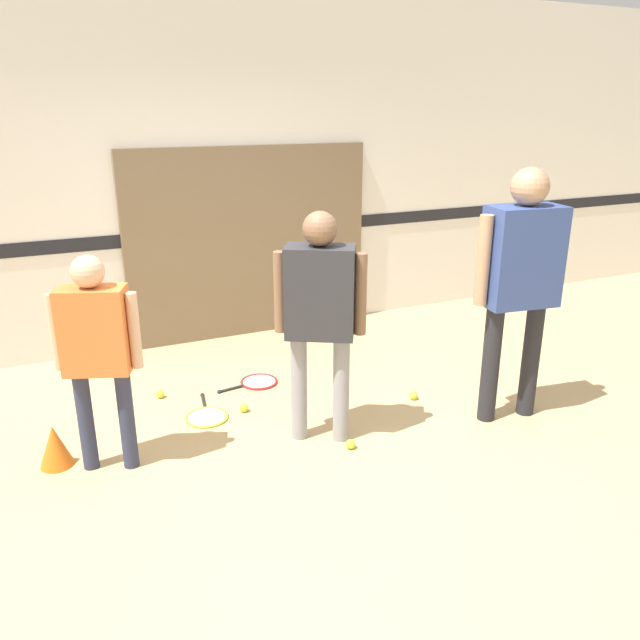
{
  "coord_description": "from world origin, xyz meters",
  "views": [
    {
      "loc": [
        -1.36,
        -3.33,
        2.17
      ],
      "look_at": [
        0.21,
        0.11,
        0.86
      ],
      "focal_mm": 35.0,
      "sensor_mm": 36.0,
      "label": 1
    }
  ],
  "objects_px": {
    "person_student_right": "(521,270)",
    "training_cone": "(55,446)",
    "racket_second_spare": "(257,382)",
    "tennis_ball_near_instructor": "(351,444)",
    "tennis_ball_stray_right": "(414,395)",
    "tennis_ball_by_spare_racket": "(244,408)",
    "racket_spare_on_floor": "(207,416)",
    "person_instructor": "(320,304)",
    "tennis_ball_stray_left": "(160,394)",
    "person_student_left": "(96,342)"
  },
  "relations": [
    {
      "from": "person_instructor",
      "to": "person_student_left",
      "type": "bearing_deg",
      "value": -159.64
    },
    {
      "from": "tennis_ball_stray_left",
      "to": "training_cone",
      "type": "xyz_separation_m",
      "value": [
        -0.78,
        -0.7,
        0.11
      ]
    },
    {
      "from": "tennis_ball_near_instructor",
      "to": "tennis_ball_stray_right",
      "type": "distance_m",
      "value": 0.9
    },
    {
      "from": "tennis_ball_by_spare_racket",
      "to": "tennis_ball_stray_left",
      "type": "height_order",
      "value": "same"
    },
    {
      "from": "person_student_right",
      "to": "training_cone",
      "type": "distance_m",
      "value": 3.25
    },
    {
      "from": "person_instructor",
      "to": "training_cone",
      "type": "bearing_deg",
      "value": -163.1
    },
    {
      "from": "tennis_ball_by_spare_racket",
      "to": "training_cone",
      "type": "distance_m",
      "value": 1.32
    },
    {
      "from": "person_instructor",
      "to": "tennis_ball_stray_right",
      "type": "bearing_deg",
      "value": 44.14
    },
    {
      "from": "person_instructor",
      "to": "tennis_ball_near_instructor",
      "type": "distance_m",
      "value": 0.96
    },
    {
      "from": "racket_spare_on_floor",
      "to": "tennis_ball_by_spare_racket",
      "type": "relative_size",
      "value": 8.63
    },
    {
      "from": "person_student_left",
      "to": "racket_spare_on_floor",
      "type": "xyz_separation_m",
      "value": [
        0.71,
        0.39,
        -0.84
      ]
    },
    {
      "from": "racket_spare_on_floor",
      "to": "racket_second_spare",
      "type": "relative_size",
      "value": 1.05
    },
    {
      "from": "racket_second_spare",
      "to": "tennis_ball_stray_right",
      "type": "height_order",
      "value": "tennis_ball_stray_right"
    },
    {
      "from": "racket_spare_on_floor",
      "to": "tennis_ball_stray_right",
      "type": "xyz_separation_m",
      "value": [
        1.54,
        -0.38,
        0.02
      ]
    },
    {
      "from": "tennis_ball_by_spare_racket",
      "to": "tennis_ball_stray_right",
      "type": "xyz_separation_m",
      "value": [
        1.26,
        -0.35,
        0.0
      ]
    },
    {
      "from": "racket_second_spare",
      "to": "tennis_ball_stray_left",
      "type": "distance_m",
      "value": 0.78
    },
    {
      "from": "person_student_left",
      "to": "person_student_right",
      "type": "distance_m",
      "value": 2.78
    },
    {
      "from": "tennis_ball_by_spare_racket",
      "to": "racket_spare_on_floor",
      "type": "bearing_deg",
      "value": 173.09
    },
    {
      "from": "person_student_right",
      "to": "training_cone",
      "type": "bearing_deg",
      "value": -3.92
    },
    {
      "from": "person_student_left",
      "to": "tennis_ball_stray_left",
      "type": "height_order",
      "value": "person_student_left"
    },
    {
      "from": "person_student_right",
      "to": "racket_second_spare",
      "type": "relative_size",
      "value": 3.29
    },
    {
      "from": "person_student_right",
      "to": "training_cone",
      "type": "height_order",
      "value": "person_student_right"
    },
    {
      "from": "racket_second_spare",
      "to": "person_student_left",
      "type": "bearing_deg",
      "value": 24.11
    },
    {
      "from": "racket_spare_on_floor",
      "to": "tennis_ball_stray_right",
      "type": "bearing_deg",
      "value": -94.37
    },
    {
      "from": "tennis_ball_by_spare_racket",
      "to": "tennis_ball_stray_right",
      "type": "distance_m",
      "value": 1.31
    },
    {
      "from": "tennis_ball_near_instructor",
      "to": "training_cone",
      "type": "bearing_deg",
      "value": 161.59
    },
    {
      "from": "racket_second_spare",
      "to": "tennis_ball_near_instructor",
      "type": "distance_m",
      "value": 1.25
    },
    {
      "from": "training_cone",
      "to": "tennis_ball_by_spare_racket",
      "type": "bearing_deg",
      "value": 8.79
    },
    {
      "from": "tennis_ball_stray_right",
      "to": "racket_second_spare",
      "type": "bearing_deg",
      "value": 142.13
    },
    {
      "from": "person_instructor",
      "to": "tennis_ball_by_spare_racket",
      "type": "bearing_deg",
      "value": 151.44
    },
    {
      "from": "person_student_right",
      "to": "tennis_ball_stray_right",
      "type": "relative_size",
      "value": 27.09
    },
    {
      "from": "racket_second_spare",
      "to": "tennis_ball_stray_left",
      "type": "relative_size",
      "value": 8.24
    },
    {
      "from": "racket_second_spare",
      "to": "training_cone",
      "type": "distance_m",
      "value": 1.69
    },
    {
      "from": "tennis_ball_by_spare_racket",
      "to": "tennis_ball_stray_right",
      "type": "height_order",
      "value": "same"
    },
    {
      "from": "racket_second_spare",
      "to": "racket_spare_on_floor",
      "type": "bearing_deg",
      "value": 28.77
    },
    {
      "from": "tennis_ball_stray_left",
      "to": "training_cone",
      "type": "relative_size",
      "value": 0.24
    },
    {
      "from": "person_student_left",
      "to": "racket_spare_on_floor",
      "type": "distance_m",
      "value": 1.17
    },
    {
      "from": "tennis_ball_stray_right",
      "to": "tennis_ball_near_instructor",
      "type": "bearing_deg",
      "value": -150.12
    },
    {
      "from": "tennis_ball_near_instructor",
      "to": "person_instructor",
      "type": "bearing_deg",
      "value": 120.06
    },
    {
      "from": "racket_spare_on_floor",
      "to": "training_cone",
      "type": "xyz_separation_m",
      "value": [
        -1.03,
        -0.23,
        0.13
      ]
    },
    {
      "from": "person_instructor",
      "to": "racket_spare_on_floor",
      "type": "height_order",
      "value": "person_instructor"
    },
    {
      "from": "tennis_ball_near_instructor",
      "to": "person_student_left",
      "type": "bearing_deg",
      "value": 163.42
    },
    {
      "from": "person_instructor",
      "to": "racket_second_spare",
      "type": "bearing_deg",
      "value": 125.58
    },
    {
      "from": "person_student_right",
      "to": "tennis_ball_near_instructor",
      "type": "xyz_separation_m",
      "value": [
        -1.25,
        0.06,
        -1.07
      ]
    },
    {
      "from": "person_instructor",
      "to": "tennis_ball_near_instructor",
      "type": "height_order",
      "value": "person_instructor"
    },
    {
      "from": "racket_spare_on_floor",
      "to": "racket_second_spare",
      "type": "distance_m",
      "value": 0.67
    },
    {
      "from": "person_student_left",
      "to": "tennis_ball_stray_right",
      "type": "relative_size",
      "value": 20.73
    },
    {
      "from": "tennis_ball_by_spare_racket",
      "to": "tennis_ball_stray_right",
      "type": "bearing_deg",
      "value": -15.43
    },
    {
      "from": "racket_spare_on_floor",
      "to": "tennis_ball_stray_left",
      "type": "bearing_deg",
      "value": 37.55
    },
    {
      "from": "tennis_ball_near_instructor",
      "to": "tennis_ball_stray_left",
      "type": "relative_size",
      "value": 1.0
    }
  ]
}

